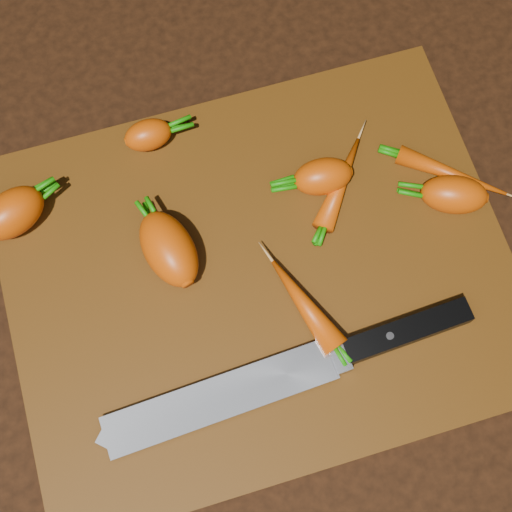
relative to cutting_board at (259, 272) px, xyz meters
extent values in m
cube|color=black|center=(0.00, 0.00, -0.01)|extent=(2.00, 2.00, 0.01)
cube|color=#532E0B|center=(0.00, 0.00, 0.00)|extent=(0.50, 0.40, 0.01)
ellipsoid|color=#D34C08|center=(-0.22, 0.12, 0.03)|extent=(0.08, 0.07, 0.04)
ellipsoid|color=#D34C08|center=(-0.08, 0.04, 0.03)|extent=(0.07, 0.09, 0.05)
ellipsoid|color=#D34C08|center=(0.09, 0.07, 0.03)|extent=(0.06, 0.04, 0.04)
ellipsoid|color=#D34C08|center=(-0.07, 0.17, 0.02)|extent=(0.05, 0.04, 0.03)
ellipsoid|color=#D34C08|center=(0.21, 0.01, 0.03)|extent=(0.08, 0.06, 0.04)
ellipsoid|color=#D34C08|center=(0.11, 0.06, 0.02)|extent=(0.08, 0.10, 0.02)
ellipsoid|color=#D34C08|center=(0.22, 0.04, 0.02)|extent=(0.10, 0.09, 0.02)
ellipsoid|color=#D34C08|center=(0.03, -0.05, 0.02)|extent=(0.06, 0.11, 0.03)
cube|color=gray|center=(-0.18, -0.12, 0.02)|extent=(0.23, 0.05, 0.00)
cube|color=gray|center=(-0.06, -0.11, 0.02)|extent=(0.02, 0.04, 0.02)
cube|color=black|center=(0.01, -0.11, 0.02)|extent=(0.13, 0.03, 0.02)
cylinder|color=#B2B2B7|center=(-0.01, -0.11, 0.02)|extent=(0.01, 0.01, 0.00)
camera|label=1|loc=(-0.06, -0.20, 0.69)|focal=50.00mm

